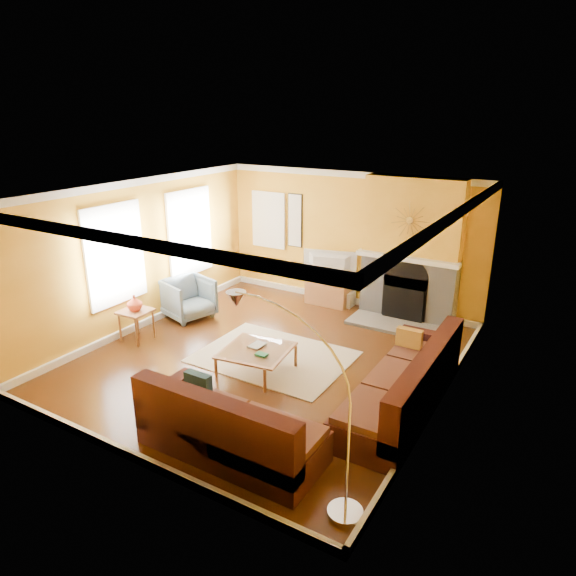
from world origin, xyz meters
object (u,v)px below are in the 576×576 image
Objects in this scene: armchair at (188,298)px; arc_lamp at (295,406)px; side_table at (137,325)px; sectional_sofa at (317,374)px; media_console at (328,293)px; coffee_table at (256,360)px.

armchair is 0.40× the size of arc_lamp.
side_table is (-0.08, -1.25, -0.11)m from armchair.
sectional_sofa is 3.83m from media_console.
sectional_sofa is 3.86× the size of coffee_table.
sectional_sofa reaches higher than media_console.
sectional_sofa reaches higher than armchair.
sectional_sofa is 1.77× the size of arc_lamp.
coffee_table is at bearing 164.95° from sectional_sofa.
media_console is 2.84m from armchair.
armchair reaches higher than side_table.
coffee_table is at bearing -83.48° from media_console.
media_console is at bearing 96.52° from coffee_table.
armchair reaches higher than coffee_table.
sectional_sofa is 4.25× the size of media_console.
side_table reaches higher than media_console.
armchair is at bearing 86.13° from side_table.
sectional_sofa is 3.87m from armchair.
coffee_table is 0.46× the size of arc_lamp.
side_table is at bearing -167.28° from armchair.
side_table is at bearing 156.05° from arc_lamp.
coffee_table is (-1.21, 0.33, -0.26)m from sectional_sofa.
arc_lamp is (4.20, -3.16, 0.68)m from armchair.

